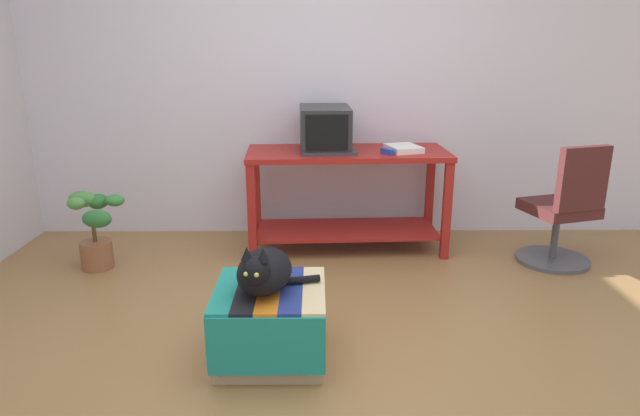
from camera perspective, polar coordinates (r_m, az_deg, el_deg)
The scene contains 11 objects.
ground_plane at distance 2.94m, azimuth 0.22°, elevation -15.24°, with size 14.00×14.00×0.00m, color olive.
back_wall at distance 4.55m, azimuth -0.07°, elevation 13.55°, with size 8.00×0.10×2.60m, color silver.
desk at distance 4.22m, azimuth 2.79°, elevation 2.64°, with size 1.52×0.67×0.77m.
tv_monitor at distance 4.18m, azimuth 0.50°, elevation 8.12°, with size 0.39×0.52×0.32m.
keyboard at distance 4.02m, azimuth 0.94°, elevation 5.70°, with size 0.40×0.15×0.02m, color #333338.
book at distance 4.18m, azimuth 8.57°, elevation 6.07°, with size 0.22×0.27×0.04m, color white.
ottoman_with_blanket at distance 2.87m, azimuth -5.10°, elevation -11.69°, with size 0.55×0.56×0.38m.
cat at distance 2.70m, azimuth -5.79°, elevation -6.48°, with size 0.44×0.41×0.28m.
potted_plant at distance 4.21m, azimuth -22.10°, elevation -2.11°, with size 0.40×0.37×0.55m.
office_chair at distance 4.29m, azimuth 23.75°, elevation -0.52°, with size 0.52×0.53×0.89m.
stapler at distance 4.06m, azimuth 6.93°, elevation 5.79°, with size 0.04×0.11×0.04m, color #2342B7.
Camera 1 is at (-0.03, -2.49, 1.56)m, focal length 31.16 mm.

